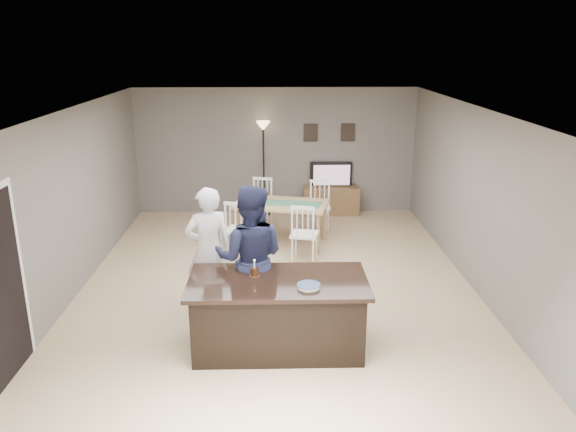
{
  "coord_description": "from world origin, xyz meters",
  "views": [
    {
      "loc": [
        -0.03,
        -7.96,
        3.63
      ],
      "look_at": [
        0.16,
        -0.3,
        1.23
      ],
      "focal_mm": 35.0,
      "sensor_mm": 36.0,
      "label": 1
    }
  ],
  "objects_px": {
    "birthday_cake": "(255,272)",
    "man": "(250,258)",
    "dining_table": "(281,210)",
    "television": "(331,175)",
    "tv_console": "(331,201)",
    "plate_stack": "(309,286)",
    "floor_lamp": "(263,143)",
    "kitchen_island": "(278,314)",
    "woman": "(208,249)"
  },
  "relations": [
    {
      "from": "tv_console",
      "to": "birthday_cake",
      "type": "bearing_deg",
      "value": -105.26
    },
    {
      "from": "plate_stack",
      "to": "floor_lamp",
      "type": "relative_size",
      "value": 0.13
    },
    {
      "from": "television",
      "to": "tv_console",
      "type": "bearing_deg",
      "value": 90.0
    },
    {
      "from": "kitchen_island",
      "to": "dining_table",
      "type": "relative_size",
      "value": 0.97
    },
    {
      "from": "birthday_cake",
      "to": "tv_console",
      "type": "bearing_deg",
      "value": 74.74
    },
    {
      "from": "kitchen_island",
      "to": "woman",
      "type": "distance_m",
      "value": 1.52
    },
    {
      "from": "floor_lamp",
      "to": "birthday_cake",
      "type": "bearing_deg",
      "value": -90.23
    },
    {
      "from": "woman",
      "to": "floor_lamp",
      "type": "height_order",
      "value": "floor_lamp"
    },
    {
      "from": "birthday_cake",
      "to": "floor_lamp",
      "type": "relative_size",
      "value": 0.1
    },
    {
      "from": "television",
      "to": "floor_lamp",
      "type": "distance_m",
      "value": 1.62
    },
    {
      "from": "tv_console",
      "to": "dining_table",
      "type": "bearing_deg",
      "value": -120.93
    },
    {
      "from": "kitchen_island",
      "to": "woman",
      "type": "relative_size",
      "value": 1.22
    },
    {
      "from": "kitchen_island",
      "to": "plate_stack",
      "type": "bearing_deg",
      "value": -33.16
    },
    {
      "from": "woman",
      "to": "plate_stack",
      "type": "relative_size",
      "value": 6.45
    },
    {
      "from": "kitchen_island",
      "to": "plate_stack",
      "type": "relative_size",
      "value": 7.88
    },
    {
      "from": "kitchen_island",
      "to": "birthday_cake",
      "type": "relative_size",
      "value": 10.22
    },
    {
      "from": "television",
      "to": "plate_stack",
      "type": "distance_m",
      "value": 5.93
    },
    {
      "from": "woman",
      "to": "plate_stack",
      "type": "xyz_separation_m",
      "value": [
        1.3,
        -1.34,
        0.04
      ]
    },
    {
      "from": "tv_console",
      "to": "birthday_cake",
      "type": "height_order",
      "value": "birthday_cake"
    },
    {
      "from": "television",
      "to": "birthday_cake",
      "type": "height_order",
      "value": "television"
    },
    {
      "from": "woman",
      "to": "plate_stack",
      "type": "distance_m",
      "value": 1.87
    },
    {
      "from": "man",
      "to": "birthday_cake",
      "type": "distance_m",
      "value": 0.42
    },
    {
      "from": "kitchen_island",
      "to": "dining_table",
      "type": "xyz_separation_m",
      "value": [
        0.08,
        3.7,
        0.2
      ]
    },
    {
      "from": "birthday_cake",
      "to": "dining_table",
      "type": "distance_m",
      "value": 3.59
    },
    {
      "from": "kitchen_island",
      "to": "floor_lamp",
      "type": "bearing_deg",
      "value": 92.66
    },
    {
      "from": "birthday_cake",
      "to": "plate_stack",
      "type": "bearing_deg",
      "value": -30.3
    },
    {
      "from": "kitchen_island",
      "to": "television",
      "type": "bearing_deg",
      "value": 77.99
    },
    {
      "from": "dining_table",
      "to": "man",
      "type": "bearing_deg",
      "value": -84.45
    },
    {
      "from": "man",
      "to": "dining_table",
      "type": "bearing_deg",
      "value": -91.24
    },
    {
      "from": "floor_lamp",
      "to": "television",
      "type": "bearing_deg",
      "value": 2.19
    },
    {
      "from": "dining_table",
      "to": "woman",
      "type": "bearing_deg",
      "value": -98.31
    },
    {
      "from": "man",
      "to": "dining_table",
      "type": "relative_size",
      "value": 0.87
    },
    {
      "from": "television",
      "to": "kitchen_island",
      "type": "bearing_deg",
      "value": 77.99
    },
    {
      "from": "woman",
      "to": "dining_table",
      "type": "bearing_deg",
      "value": -132.59
    },
    {
      "from": "tv_console",
      "to": "man",
      "type": "xyz_separation_m",
      "value": [
        -1.55,
        -5.02,
        0.66
      ]
    },
    {
      "from": "birthday_cake",
      "to": "man",
      "type": "bearing_deg",
      "value": 99.66
    },
    {
      "from": "tv_console",
      "to": "dining_table",
      "type": "relative_size",
      "value": 0.54
    },
    {
      "from": "kitchen_island",
      "to": "television",
      "type": "distance_m",
      "value": 5.78
    },
    {
      "from": "tv_console",
      "to": "dining_table",
      "type": "distance_m",
      "value": 2.21
    },
    {
      "from": "kitchen_island",
      "to": "birthday_cake",
      "type": "distance_m",
      "value": 0.59
    },
    {
      "from": "kitchen_island",
      "to": "birthday_cake",
      "type": "height_order",
      "value": "birthday_cake"
    },
    {
      "from": "woman",
      "to": "tv_console",
      "type": "bearing_deg",
      "value": -136.66
    },
    {
      "from": "television",
      "to": "man",
      "type": "relative_size",
      "value": 0.47
    },
    {
      "from": "woman",
      "to": "floor_lamp",
      "type": "distance_m",
      "value": 4.58
    },
    {
      "from": "plate_stack",
      "to": "man",
      "type": "bearing_deg",
      "value": 132.06
    },
    {
      "from": "kitchen_island",
      "to": "floor_lamp",
      "type": "height_order",
      "value": "floor_lamp"
    },
    {
      "from": "kitchen_island",
      "to": "floor_lamp",
      "type": "distance_m",
      "value": 5.7
    },
    {
      "from": "birthday_cake",
      "to": "floor_lamp",
      "type": "height_order",
      "value": "floor_lamp"
    },
    {
      "from": "woman",
      "to": "dining_table",
      "type": "xyz_separation_m",
      "value": [
        1.03,
        2.6,
        -0.23
      ]
    },
    {
      "from": "plate_stack",
      "to": "floor_lamp",
      "type": "xyz_separation_m",
      "value": [
        -0.61,
        5.82,
        0.65
      ]
    }
  ]
}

